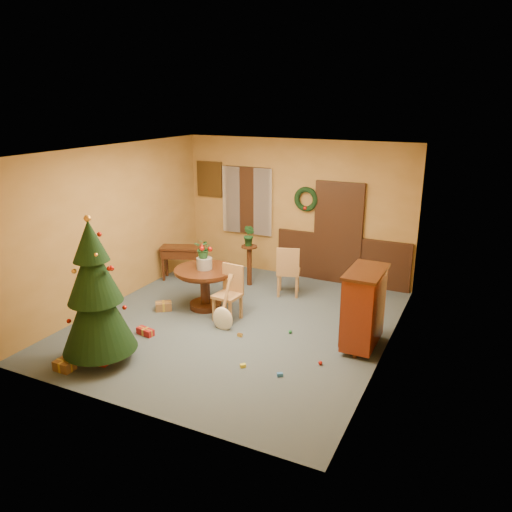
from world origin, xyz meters
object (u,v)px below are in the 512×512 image
Objects in this scene: christmas_tree at (95,295)px; writing_desk at (180,255)px; chair_near at (230,291)px; sideboard at (364,307)px; dining_table at (205,281)px.

christmas_tree is 3.57m from writing_desk.
chair_near is 2.34m from sideboard.
christmas_tree is at bearing -148.16° from sideboard.
chair_near is at bearing -34.66° from writing_desk.
christmas_tree is (-0.37, -2.32, 0.51)m from dining_table.
sideboard is at bearing 31.84° from christmas_tree.
christmas_tree reaches higher than sideboard.
chair_near is at bearing -18.63° from dining_table.
christmas_tree reaches higher than chair_near.
dining_table is 1.67m from writing_desk.
christmas_tree is 2.45× the size of writing_desk.
writing_desk is at bearing 145.34° from chair_near.
sideboard is (3.33, 2.07, -0.37)m from christmas_tree.
christmas_tree is at bearing -115.27° from chair_near.
dining_table is 1.14× the size of chair_near.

